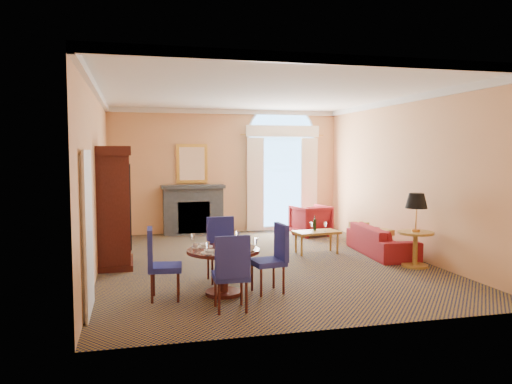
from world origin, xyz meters
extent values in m
plane|color=#121738|center=(0.00, 0.00, 0.00)|extent=(7.50, 7.50, 0.00)
cube|color=#E9A86F|center=(0.00, 3.75, 1.60)|extent=(6.00, 0.04, 3.20)
cube|color=#E9A86F|center=(-3.00, 0.00, 1.60)|extent=(0.04, 7.50, 3.20)
cube|color=#E9A86F|center=(3.00, 0.00, 1.60)|extent=(0.04, 7.50, 3.20)
cube|color=white|center=(0.00, 0.00, 3.20)|extent=(6.00, 7.50, 0.04)
cube|color=white|center=(0.00, 0.00, 3.14)|extent=(6.00, 7.50, 0.12)
cube|color=white|center=(-2.96, -2.40, 1.03)|extent=(0.08, 0.90, 2.06)
cube|color=#3E4449|center=(-0.90, 3.55, 0.60)|extent=(1.50, 0.40, 1.20)
cube|color=#3E4449|center=(-0.90, 3.52, 1.24)|extent=(1.60, 0.46, 0.08)
cube|color=#ECB845|center=(-0.90, 3.72, 1.80)|extent=(0.80, 0.04, 1.00)
cube|color=white|center=(-0.90, 3.70, 1.80)|extent=(0.64, 0.02, 0.84)
cube|color=white|center=(1.50, 3.73, 1.25)|extent=(1.90, 0.04, 2.50)
cube|color=#7EABD3|center=(1.50, 3.72, 1.25)|extent=(1.70, 0.02, 2.30)
cylinder|color=white|center=(1.50, 3.73, 2.50)|extent=(1.90, 0.04, 1.90)
cube|color=white|center=(0.75, 3.61, 1.25)|extent=(0.45, 0.06, 2.45)
cube|color=white|center=(2.25, 3.61, 1.25)|extent=(0.45, 0.06, 2.45)
cube|color=white|center=(1.50, 3.61, 2.65)|extent=(2.00, 0.08, 0.30)
cube|color=#36110C|center=(-2.72, 0.31, 1.02)|extent=(0.56, 1.02, 2.03)
cube|color=#36110C|center=(-2.72, 0.31, 2.12)|extent=(0.63, 1.12, 0.16)
cube|color=#36110C|center=(-2.72, 0.31, 0.05)|extent=(0.63, 1.12, 0.10)
cylinder|color=#36110C|center=(-1.11, -2.01, 0.65)|extent=(1.07, 1.07, 0.04)
cylinder|color=#36110C|center=(-1.11, -2.01, 0.31)|extent=(0.14, 0.14, 0.63)
cylinder|color=#36110C|center=(-1.11, -2.01, 0.03)|extent=(0.54, 0.54, 0.05)
cylinder|color=white|center=(-0.87, -1.77, 0.68)|extent=(0.24, 0.24, 0.01)
imported|color=white|center=(-0.87, -1.77, 0.71)|extent=(0.15, 0.15, 0.04)
imported|color=white|center=(-0.94, -1.62, 0.72)|extent=(0.09, 0.09, 0.07)
cylinder|color=white|center=(-1.35, -1.77, 0.68)|extent=(0.24, 0.24, 0.01)
imported|color=white|center=(-1.35, -1.77, 0.71)|extent=(0.15, 0.15, 0.04)
imported|color=white|center=(-1.50, -1.83, 0.72)|extent=(0.09, 0.09, 0.07)
cylinder|color=white|center=(-1.35, -2.25, 0.68)|extent=(0.24, 0.24, 0.01)
imported|color=white|center=(-1.35, -2.25, 0.71)|extent=(0.15, 0.15, 0.04)
imported|color=white|center=(-1.29, -2.40, 0.72)|extent=(0.09, 0.09, 0.07)
cylinder|color=white|center=(-0.87, -2.25, 0.68)|extent=(0.24, 0.24, 0.01)
imported|color=white|center=(-0.87, -2.25, 0.71)|extent=(0.15, 0.15, 0.04)
imported|color=white|center=(-0.73, -2.18, 0.72)|extent=(0.09, 0.09, 0.07)
cube|color=navy|center=(-1.02, -1.24, 0.46)|extent=(0.47, 0.47, 0.08)
cube|color=navy|center=(-0.99, -1.04, 0.75)|extent=(0.46, 0.13, 0.55)
cylinder|color=#36110C|center=(-0.84, -1.06, 0.21)|extent=(0.04, 0.04, 0.42)
cylinder|color=#36110C|center=(-1.20, -1.07, 0.21)|extent=(0.04, 0.04, 0.42)
cylinder|color=#36110C|center=(-0.83, -1.42, 0.21)|extent=(0.04, 0.04, 0.42)
cylinder|color=#36110C|center=(-1.19, -1.43, 0.21)|extent=(0.04, 0.04, 0.42)
cube|color=navy|center=(-1.15, -2.74, 0.46)|extent=(0.47, 0.47, 0.08)
cube|color=navy|center=(-1.16, -2.95, 0.75)|extent=(0.46, 0.09, 0.55)
cylinder|color=#36110C|center=(-1.33, -2.92, 0.21)|extent=(0.04, 0.04, 0.42)
cylinder|color=#36110C|center=(-0.98, -2.93, 0.21)|extent=(0.04, 0.04, 0.42)
cylinder|color=#36110C|center=(-1.32, -2.56, 0.21)|extent=(0.04, 0.04, 0.42)
cylinder|color=#36110C|center=(-0.96, -2.57, 0.21)|extent=(0.04, 0.04, 0.42)
cube|color=navy|center=(-0.45, -2.06, 0.46)|extent=(0.52, 0.52, 0.08)
cube|color=navy|center=(-0.25, -2.08, 0.75)|extent=(0.10, 0.46, 0.55)
cylinder|color=#36110C|center=(-0.25, -2.21, 0.21)|extent=(0.04, 0.04, 0.42)
cylinder|color=#36110C|center=(-0.30, -1.86, 0.21)|extent=(0.04, 0.04, 0.42)
cylinder|color=#36110C|center=(-0.61, -2.26, 0.21)|extent=(0.04, 0.04, 0.42)
cylinder|color=#36110C|center=(-0.66, -1.91, 0.21)|extent=(0.04, 0.04, 0.42)
cube|color=navy|center=(-1.95, -2.04, 0.46)|extent=(0.50, 0.50, 0.08)
cube|color=navy|center=(-2.16, -2.05, 0.75)|extent=(0.09, 0.46, 0.55)
cylinder|color=#36110C|center=(-2.11, -1.84, 0.21)|extent=(0.04, 0.04, 0.42)
cylinder|color=#36110C|center=(-2.15, -2.20, 0.21)|extent=(0.04, 0.04, 0.42)
cylinder|color=#36110C|center=(-1.76, -1.88, 0.21)|extent=(0.04, 0.04, 0.42)
cylinder|color=#36110C|center=(-1.80, -2.24, 0.21)|extent=(0.04, 0.04, 0.42)
imported|color=maroon|center=(2.55, 0.08, 0.29)|extent=(0.93, 2.06, 0.59)
imported|color=maroon|center=(1.94, 2.62, 0.39)|extent=(0.99, 1.01, 0.77)
cube|color=#AF8034|center=(1.29, 0.50, 0.44)|extent=(0.97, 0.61, 0.05)
cylinder|color=#AF8034|center=(0.90, 0.31, 0.20)|extent=(0.04, 0.04, 0.41)
cylinder|color=#AF8034|center=(1.68, 0.31, 0.20)|extent=(0.04, 0.04, 0.41)
cylinder|color=#AF8034|center=(0.90, 0.68, 0.20)|extent=(0.04, 0.04, 0.41)
cylinder|color=#AF8034|center=(1.68, 0.68, 0.20)|extent=(0.04, 0.04, 0.41)
cylinder|color=#AF8034|center=(2.60, -1.09, 0.63)|extent=(0.65, 0.65, 0.04)
cylinder|color=#AF8034|center=(2.60, -1.09, 0.30)|extent=(0.09, 0.09, 0.61)
cylinder|color=#AF8034|center=(2.60, -1.09, 0.02)|extent=(0.48, 0.48, 0.04)
camera|label=1|loc=(-2.38, -9.11, 2.09)|focal=35.00mm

